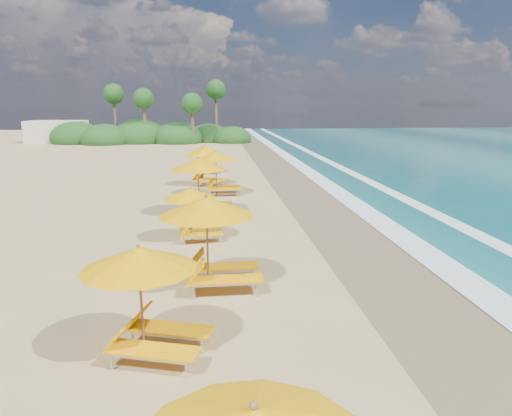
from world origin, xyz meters
name	(u,v)px	position (x,y,z in m)	size (l,w,h in m)	color
ground	(256,240)	(0.00, 0.00, 0.00)	(160.00, 160.00, 0.00)	tan
wet_sand	(362,237)	(4.00, 0.00, 0.01)	(4.00, 160.00, 0.01)	#7A6549
surf_foam	(430,234)	(6.70, 0.00, 0.03)	(4.00, 160.00, 0.01)	white
station_2	(149,294)	(-2.80, -7.87, 1.29)	(2.89, 2.81, 2.30)	olive
station_3	(215,236)	(-1.52, -4.47, 1.45)	(2.82, 2.61, 2.59)	olive
station_4	(195,210)	(-2.20, 0.16, 1.12)	(2.30, 2.16, 2.00)	olive
station_5	(203,182)	(-1.99, 4.27, 1.47)	(2.92, 2.72, 2.62)	olive
station_6	(220,170)	(-1.17, 9.01, 1.37)	(2.67, 2.47, 2.45)	olive
station_7	(206,164)	(-1.97, 12.07, 1.30)	(3.06, 3.04, 2.32)	olive
station_8	(207,157)	(-1.99, 17.34, 1.16)	(2.54, 2.44, 2.07)	olive
treeline	(148,135)	(-9.94, 45.51, 1.00)	(25.80, 8.80, 9.74)	#163D14
beach_building	(57,131)	(-22.00, 48.00, 1.40)	(7.00, 5.00, 2.80)	beige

